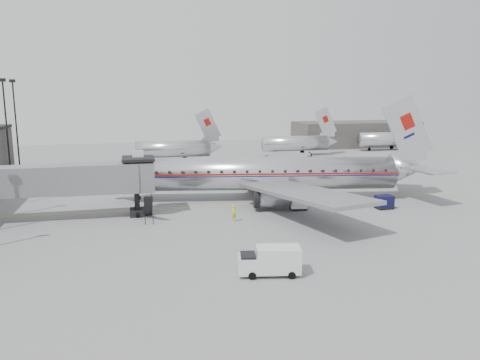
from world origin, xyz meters
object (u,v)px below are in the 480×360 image
at_px(baggage_cart_navy, 384,202).
at_px(ramp_worker, 234,213).
at_px(airliner, 268,174).
at_px(service_van, 270,260).
at_px(baggage_cart_white, 298,203).

distance_m(baggage_cart_navy, ramp_worker, 18.13).
xyz_separation_m(airliner, service_van, (-6.88, -23.75, -2.16)).
bearing_deg(airliner, ramp_worker, -115.46).
bearing_deg(baggage_cart_navy, baggage_cart_white, 166.31).
height_order(service_van, baggage_cart_navy, service_van).
xyz_separation_m(baggage_cart_navy, baggage_cart_white, (-9.79, 1.82, -0.01)).
bearing_deg(baggage_cart_navy, ramp_worker, -178.67).
xyz_separation_m(baggage_cart_white, ramp_worker, (-8.28, -3.24, 0.06)).
bearing_deg(baggage_cart_white, service_van, -108.44).
bearing_deg(ramp_worker, baggage_cart_navy, -19.20).
xyz_separation_m(baggage_cart_navy, ramp_worker, (-18.07, -1.42, 0.04)).
height_order(airliner, ramp_worker, airliner).
xyz_separation_m(airliner, ramp_worker, (-6.37, -9.00, -2.43)).
relative_size(service_van, baggage_cart_navy, 2.34).
relative_size(baggage_cart_navy, ramp_worker, 1.18).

